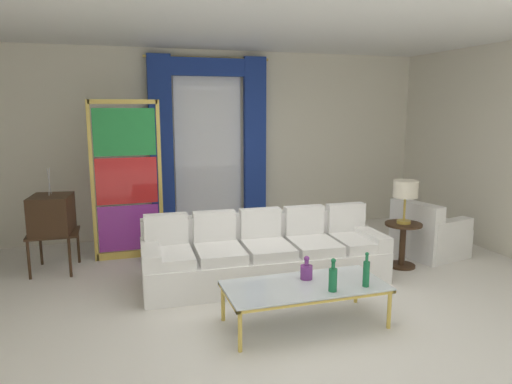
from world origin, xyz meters
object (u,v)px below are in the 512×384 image
(stained_glass_divider, at_px, (127,184))
(round_side_table, at_px, (403,241))
(coffee_table, at_px, (305,288))
(bottle_crystal_tall, at_px, (366,272))
(vintage_tv, at_px, (52,216))
(couch_white_long, at_px, (264,256))
(bottle_amber_squat, at_px, (333,278))
(table_lamp_brass, at_px, (405,191))
(bottle_blue_decanter, at_px, (306,271))
(armchair_white, at_px, (427,236))
(peacock_figurine, at_px, (160,248))

(stained_glass_divider, xyz_separation_m, round_side_table, (3.44, -1.47, -0.70))
(coffee_table, xyz_separation_m, bottle_crystal_tall, (0.54, -0.22, 0.17))
(vintage_tv, bearing_deg, couch_white_long, -24.07)
(coffee_table, relative_size, bottle_crystal_tall, 4.58)
(couch_white_long, bearing_deg, vintage_tv, 155.93)
(couch_white_long, height_order, bottle_crystal_tall, couch_white_long)
(bottle_amber_squat, height_order, table_lamp_brass, table_lamp_brass)
(vintage_tv, bearing_deg, bottle_crystal_tall, -40.65)
(bottle_blue_decanter, height_order, vintage_tv, vintage_tv)
(bottle_crystal_tall, bearing_deg, bottle_amber_squat, -178.28)
(bottle_blue_decanter, distance_m, armchair_white, 2.80)
(couch_white_long, relative_size, stained_glass_divider, 1.34)
(peacock_figurine, bearing_deg, couch_white_long, -40.56)
(peacock_figurine, bearing_deg, armchair_white, -11.91)
(peacock_figurine, xyz_separation_m, round_side_table, (3.06, -1.08, 0.14))
(couch_white_long, relative_size, peacock_figurine, 4.92)
(bottle_blue_decanter, relative_size, peacock_figurine, 0.40)
(armchair_white, bearing_deg, peacock_figurine, 168.09)
(couch_white_long, relative_size, bottle_amber_squat, 9.24)
(couch_white_long, bearing_deg, coffee_table, -90.00)
(couch_white_long, bearing_deg, stained_glass_divider, 138.24)
(bottle_amber_squat, distance_m, stained_glass_divider, 3.38)
(bottle_blue_decanter, height_order, round_side_table, bottle_blue_decanter)
(coffee_table, relative_size, table_lamp_brass, 2.74)
(bottle_amber_squat, xyz_separation_m, vintage_tv, (-2.67, 2.61, 0.19))
(table_lamp_brass, bearing_deg, armchair_white, 26.22)
(couch_white_long, relative_size, table_lamp_brass, 5.18)
(bottle_blue_decanter, distance_m, peacock_figurine, 2.47)
(bottle_crystal_tall, height_order, armchair_white, armchair_white)
(vintage_tv, xyz_separation_m, stained_glass_divider, (0.96, 0.26, 0.33))
(bottle_crystal_tall, relative_size, armchair_white, 0.35)
(bottle_amber_squat, relative_size, vintage_tv, 0.24)
(round_side_table, xyz_separation_m, table_lamp_brass, (0.00, 0.00, 0.67))
(stained_glass_divider, distance_m, round_side_table, 3.80)
(table_lamp_brass, bearing_deg, stained_glass_divider, 156.92)
(bottle_crystal_tall, xyz_separation_m, round_side_table, (1.37, 1.39, -0.19))
(stained_glass_divider, height_order, round_side_table, stained_glass_divider)
(couch_white_long, xyz_separation_m, armchair_white, (2.53, 0.21, -0.02))
(stained_glass_divider, xyz_separation_m, peacock_figurine, (0.38, -0.38, -0.84))
(bottle_amber_squat, bearing_deg, bottle_crystal_tall, 1.72)
(bottle_crystal_tall, distance_m, armchair_white, 2.63)
(couch_white_long, relative_size, bottle_blue_decanter, 12.37)
(armchair_white, height_order, peacock_figurine, armchair_white)
(armchair_white, bearing_deg, stained_glass_divider, 164.07)
(armchair_white, bearing_deg, vintage_tv, 169.82)
(bottle_blue_decanter, xyz_separation_m, table_lamp_brass, (1.83, 1.04, 0.54))
(bottle_amber_squat, relative_size, peacock_figurine, 0.53)
(stained_glass_divider, bearing_deg, bottle_crystal_tall, -54.06)
(bottle_blue_decanter, xyz_separation_m, bottle_amber_squat, (0.11, -0.36, 0.04))
(bottle_blue_decanter, bearing_deg, peacock_figurine, 120.05)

